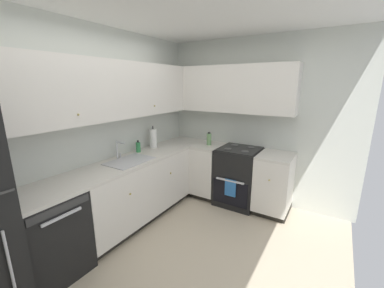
# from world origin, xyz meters

# --- Properties ---
(ground_plane) EXTENTS (3.84, 2.92, 0.02)m
(ground_plane) POSITION_xyz_m (0.00, 0.00, -0.01)
(ground_plane) COLOR #BCAD93
(wall_back) EXTENTS (3.94, 0.05, 2.57)m
(wall_back) POSITION_xyz_m (0.00, 1.48, 1.29)
(wall_back) COLOR silver
(wall_back) RESTS_ON ground_plane
(wall_right) EXTENTS (0.05, 3.02, 2.57)m
(wall_right) POSITION_xyz_m (1.94, 0.00, 1.29)
(wall_right) COLOR silver
(wall_right) RESTS_ON ground_plane
(dishwasher) EXTENTS (0.60, 0.63, 0.86)m
(dishwasher) POSITION_xyz_m (-0.78, 1.16, 0.43)
(dishwasher) COLOR black
(dishwasher) RESTS_ON ground_plane
(lower_cabinets_back) EXTENTS (1.79, 0.62, 0.86)m
(lower_cabinets_back) POSITION_xyz_m (0.42, 1.16, 0.44)
(lower_cabinets_back) COLOR silver
(lower_cabinets_back) RESTS_ON ground_plane
(countertop_back) EXTENTS (3.00, 0.60, 0.03)m
(countertop_back) POSITION_xyz_m (0.42, 1.16, 0.88)
(countertop_back) COLOR beige
(countertop_back) RESTS_ON lower_cabinets_back
(lower_cabinets_right) EXTENTS (0.62, 1.53, 0.86)m
(lower_cabinets_right) POSITION_xyz_m (1.62, 0.07, 0.44)
(lower_cabinets_right) COLOR silver
(lower_cabinets_right) RESTS_ON ground_plane
(countertop_right) EXTENTS (0.60, 1.53, 0.03)m
(countertop_right) POSITION_xyz_m (1.62, 0.07, 0.88)
(countertop_right) COLOR beige
(countertop_right) RESTS_ON lower_cabinets_right
(oven_range) EXTENTS (0.68, 0.62, 1.05)m
(oven_range) POSITION_xyz_m (1.64, 0.12, 0.46)
(oven_range) COLOR black
(oven_range) RESTS_ON ground_plane
(upper_cabinets_back) EXTENTS (2.68, 0.34, 0.71)m
(upper_cabinets_back) POSITION_xyz_m (0.26, 1.30, 1.80)
(upper_cabinets_back) COLOR silver
(upper_cabinets_right) EXTENTS (0.32, 2.08, 0.71)m
(upper_cabinets_right) POSITION_xyz_m (1.76, 0.42, 1.80)
(upper_cabinets_right) COLOR silver
(sink) EXTENTS (0.59, 0.40, 0.10)m
(sink) POSITION_xyz_m (0.31, 1.13, 0.86)
(sink) COLOR #B7B7BC
(sink) RESTS_ON countertop_back
(faucet) EXTENTS (0.07, 0.16, 0.24)m
(faucet) POSITION_xyz_m (0.32, 1.34, 1.04)
(faucet) COLOR silver
(faucet) RESTS_ON countertop_back
(soap_bottle) EXTENTS (0.07, 0.07, 0.18)m
(soap_bottle) POSITION_xyz_m (0.69, 1.34, 0.98)
(soap_bottle) COLOR #338C4C
(soap_bottle) RESTS_ON countertop_back
(paper_towel_roll) EXTENTS (0.11, 0.11, 0.36)m
(paper_towel_roll) POSITION_xyz_m (1.01, 1.32, 1.05)
(paper_towel_roll) COLOR white
(paper_towel_roll) RESTS_ON countertop_back
(oil_bottle) EXTENTS (0.08, 0.08, 0.21)m
(oil_bottle) POSITION_xyz_m (1.62, 0.65, 1.00)
(oil_bottle) COLOR #729E66
(oil_bottle) RESTS_ON countertop_right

